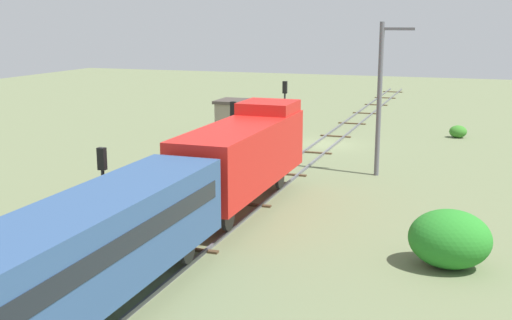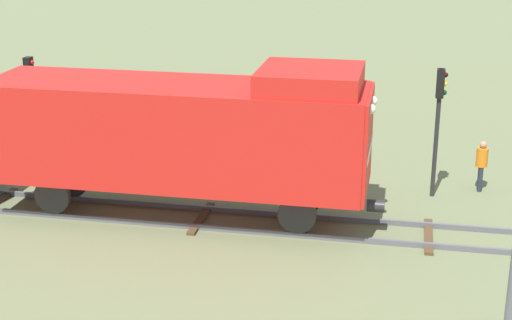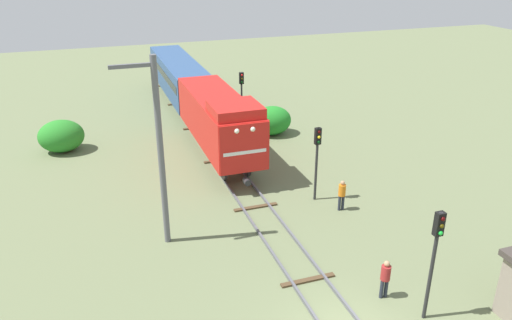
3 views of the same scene
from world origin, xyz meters
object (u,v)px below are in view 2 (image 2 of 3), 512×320
at_px(traffic_signal_far, 31,91).
at_px(locomotive, 184,130).
at_px(worker_by_signal, 482,162).
at_px(traffic_signal_mid, 439,109).

bearing_deg(traffic_signal_far, locomotive, -118.69).
bearing_deg(traffic_signal_far, worker_by_signal, -87.77).
distance_m(traffic_signal_mid, worker_by_signal, 2.57).
xyz_separation_m(traffic_signal_mid, traffic_signal_far, (0.20, 13.87, -0.13)).
bearing_deg(worker_by_signal, traffic_signal_far, 11.77).
distance_m(locomotive, worker_by_signal, 9.92).
xyz_separation_m(traffic_signal_far, worker_by_signal, (0.60, -15.39, -1.78)).
bearing_deg(worker_by_signal, traffic_signal_mid, 37.25).
bearing_deg(traffic_signal_mid, traffic_signal_far, 89.17).
bearing_deg(worker_by_signal, locomotive, 35.02).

